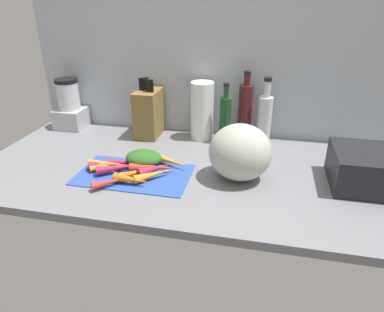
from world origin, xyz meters
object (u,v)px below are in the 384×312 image
object	(u,v)px
carrot_10	(107,164)
dish_rack	(373,170)
carrot_8	(155,169)
carrot_0	(111,182)
bottle_2	(264,118)
carrot_2	(118,168)
carrot_3	(131,180)
carrot_5	(153,168)
carrot_9	(169,161)
carrot_7	(154,174)
knife_block	(149,113)
carrot_6	(142,171)
paper_towel_roll	(202,111)
carrot_1	(130,166)
bottle_1	(245,111)
carrot_12	(127,162)
winter_squash	(240,152)
carrot_4	(105,163)
cutting_board	(134,174)
blender_appliance	(70,107)
carrot_11	(108,166)
bottle_0	(225,119)

from	to	relation	value
carrot_10	dish_rack	bearing A→B (deg)	5.10
carrot_8	carrot_0	bearing A→B (deg)	-136.28
bottle_2	carrot_2	bearing A→B (deg)	-141.54
carrot_3	carrot_5	world-z (taller)	same
carrot_8	carrot_9	bearing A→B (deg)	66.53
carrot_7	knife_block	size ratio (longest dim) A/B	0.56
carrot_3	carrot_10	bearing A→B (deg)	145.34
carrot_6	paper_towel_roll	world-z (taller)	paper_towel_roll
carrot_6	carrot_9	xyz separation A→B (cm)	(7.69, 9.95, 0.36)
carrot_1	carrot_9	distance (cm)	15.22
bottle_1	carrot_12	bearing A→B (deg)	-137.56
carrot_7	dish_rack	bearing A→B (deg)	9.29
carrot_9	winter_squash	size ratio (longest dim) A/B	0.75
carrot_4	winter_squash	distance (cm)	51.57
cutting_board	paper_towel_roll	distance (cm)	46.49
carrot_10	knife_block	xyz separation A→B (cm)	(4.56, 37.20, 8.66)
carrot_4	carrot_1	bearing A→B (deg)	7.83
blender_appliance	carrot_12	bearing A→B (deg)	-39.35
dish_rack	carrot_0	bearing A→B (deg)	-167.17
carrot_8	winter_squash	bearing A→B (deg)	7.88
carrot_0	winter_squash	xyz separation A→B (cm)	(42.72, 15.92, 8.12)
carrot_3	bottle_1	size ratio (longest dim) A/B	0.42
winter_squash	carrot_4	bearing A→B (deg)	-175.73
carrot_7	dish_rack	xyz separation A→B (cm)	(75.46, 12.35, 4.00)
carrot_10	bottle_1	distance (cm)	64.67
cutting_board	dish_rack	world-z (taller)	dish_rack
carrot_0	bottle_2	xyz separation A→B (cm)	(50.23, 50.79, 9.58)
carrot_7	carrot_0	bearing A→B (deg)	-148.98
carrot_12	knife_block	xyz separation A→B (cm)	(-2.31, 33.70, 9.01)
knife_block	dish_rack	bearing A→B (deg)	-17.54
carrot_5	knife_block	size ratio (longest dim) A/B	0.66
carrot_1	bottle_2	xyz separation A→B (cm)	(48.70, 37.34, 9.96)
carrot_5	bottle_2	world-z (taller)	bottle_2
carrot_2	bottle_2	world-z (taller)	bottle_2
carrot_5	knife_block	world-z (taller)	knife_block
carrot_11	paper_towel_roll	world-z (taller)	paper_towel_roll
winter_squash	bottle_2	world-z (taller)	bottle_2
carrot_8	carrot_11	xyz separation A→B (cm)	(-18.69, -0.43, -0.60)
carrot_10	knife_block	bearing A→B (deg)	83.01
carrot_12	winter_squash	xyz separation A→B (cm)	(42.77, 0.80, 8.17)
carrot_3	carrot_11	size ratio (longest dim) A/B	0.98
carrot_6	carrot_8	size ratio (longest dim) A/B	1.26
cutting_board	carrot_2	distance (cm)	6.47
carrot_10	carrot_2	bearing A→B (deg)	-21.43
bottle_1	dish_rack	world-z (taller)	bottle_1
carrot_5	bottle_0	world-z (taller)	bottle_0
carrot_11	winter_squash	size ratio (longest dim) A/B	0.60
carrot_1	blender_appliance	bearing A→B (deg)	140.37
cutting_board	carrot_3	size ratio (longest dim) A/B	3.18
carrot_0	knife_block	xyz separation A→B (cm)	(-2.36, 48.82, 8.96)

